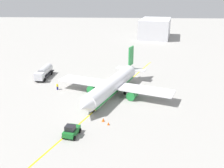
{
  "coord_description": "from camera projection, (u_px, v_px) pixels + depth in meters",
  "views": [
    {
      "loc": [
        56.97,
        3.56,
        23.65
      ],
      "look_at": [
        0.0,
        0.0,
        3.0
      ],
      "focal_mm": 40.73,
      "sensor_mm": 36.0,
      "label": 1
    }
  ],
  "objects": [
    {
      "name": "ground_plane",
      "position": [
        112.0,
        96.0,
        61.72
      ],
      "size": [
        400.0,
        400.0,
        0.0
      ],
      "primitive_type": "plane",
      "color": "#9E9B96"
    },
    {
      "name": "airplane",
      "position": [
        113.0,
        85.0,
        61.27
      ],
      "size": [
        30.11,
        28.98,
        9.57
      ],
      "color": "white",
      "rests_on": "ground"
    },
    {
      "name": "fuel_tanker",
      "position": [
        44.0,
        72.0,
        74.23
      ],
      "size": [
        10.51,
        3.08,
        3.15
      ],
      "color": "#2D2D33",
      "rests_on": "ground"
    },
    {
      "name": "pushback_tug",
      "position": [
        71.0,
        131.0,
        44.1
      ],
      "size": [
        3.92,
        2.93,
        2.2
      ],
      "color": "#196B28",
      "rests_on": "ground"
    },
    {
      "name": "refueling_worker",
      "position": [
        57.0,
        87.0,
        65.29
      ],
      "size": [
        0.63,
        0.6,
        1.71
      ],
      "color": "navy",
      "rests_on": "ground"
    },
    {
      "name": "safety_cone_nose",
      "position": [
        108.0,
        123.0,
        48.0
      ],
      "size": [
        0.51,
        0.51,
        0.57
      ],
      "primitive_type": "cone",
      "color": "#F2590F",
      "rests_on": "ground"
    },
    {
      "name": "safety_cone_wingtip",
      "position": [
        103.0,
        120.0,
        49.29
      ],
      "size": [
        0.6,
        0.6,
        0.67
      ],
      "primitive_type": "cone",
      "color": "#F2590F",
      "rests_on": "ground"
    },
    {
      "name": "distant_hangar",
      "position": [
        155.0,
        28.0,
        139.27
      ],
      "size": [
        28.15,
        19.98,
        10.11
      ],
      "color": "silver",
      "rests_on": "ground"
    },
    {
      "name": "taxi_line_marking",
      "position": [
        112.0,
        96.0,
        61.72
      ],
      "size": [
        64.72,
        24.11,
        0.01
      ],
      "primitive_type": "cube",
      "rotation": [
        0.0,
        0.0,
        -0.35
      ],
      "color": "yellow",
      "rests_on": "ground"
    }
  ]
}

